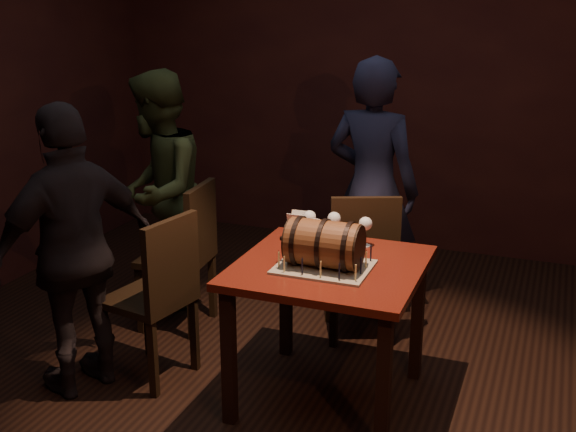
# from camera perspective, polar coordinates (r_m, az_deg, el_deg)

# --- Properties ---
(room_shell) EXTENTS (5.04, 5.04, 2.80)m
(room_shell) POSITION_cam_1_polar(r_m,az_deg,el_deg) (3.46, 0.98, 6.77)
(room_shell) COLOR black
(room_shell) RESTS_ON ground
(pub_table) EXTENTS (0.90, 0.90, 0.75)m
(pub_table) POSITION_cam_1_polar(r_m,az_deg,el_deg) (3.61, 3.30, -5.41)
(pub_table) COLOR #47110B
(pub_table) RESTS_ON ground
(cake_board) EXTENTS (0.45, 0.35, 0.01)m
(cake_board) POSITION_cam_1_polar(r_m,az_deg,el_deg) (3.51, 2.84, -4.05)
(cake_board) COLOR gray
(cake_board) RESTS_ON pub_table
(barrel_cake) EXTENTS (0.41, 0.24, 0.24)m
(barrel_cake) POSITION_cam_1_polar(r_m,az_deg,el_deg) (3.47, 2.87, -2.20)
(barrel_cake) COLOR brown
(barrel_cake) RESTS_ON cake_board
(birthday_candles) EXTENTS (0.40, 0.30, 0.09)m
(birthday_candles) POSITION_cam_1_polar(r_m,az_deg,el_deg) (3.49, 2.87, -3.33)
(birthday_candles) COLOR #EDE08D
(birthday_candles) RESTS_ON cake_board
(wine_glass_left) EXTENTS (0.07, 0.07, 0.16)m
(wine_glass_left) POSITION_cam_1_polar(r_m,az_deg,el_deg) (3.88, 1.70, -0.19)
(wine_glass_left) COLOR silver
(wine_glass_left) RESTS_ON pub_table
(wine_glass_mid) EXTENTS (0.07, 0.07, 0.16)m
(wine_glass_mid) POSITION_cam_1_polar(r_m,az_deg,el_deg) (3.86, 3.66, -0.31)
(wine_glass_mid) COLOR silver
(wine_glass_mid) RESTS_ON pub_table
(wine_glass_right) EXTENTS (0.07, 0.07, 0.16)m
(wine_glass_right) POSITION_cam_1_polar(r_m,az_deg,el_deg) (3.79, 6.14, -0.71)
(wine_glass_right) COLOR silver
(wine_glass_right) RESTS_ON pub_table
(pint_of_ale) EXTENTS (0.07, 0.07, 0.15)m
(pint_of_ale) POSITION_cam_1_polar(r_m,az_deg,el_deg) (3.76, 2.08, -1.49)
(pint_of_ale) COLOR silver
(pint_of_ale) RESTS_ON pub_table
(menu_card) EXTENTS (0.10, 0.05, 0.13)m
(menu_card) POSITION_cam_1_polar(r_m,az_deg,el_deg) (3.95, 0.79, -0.65)
(menu_card) COLOR white
(menu_card) RESTS_ON pub_table
(chair_back) EXTENTS (0.52, 0.52, 0.93)m
(chair_back) POSITION_cam_1_polar(r_m,az_deg,el_deg) (4.29, 5.89, -3.40)
(chair_back) COLOR black
(chair_back) RESTS_ON ground
(chair_left_rear) EXTENTS (0.43, 0.43, 0.93)m
(chair_left_rear) POSITION_cam_1_polar(r_m,az_deg,el_deg) (4.49, -7.98, -2.54)
(chair_left_rear) COLOR black
(chair_left_rear) RESTS_ON ground
(chair_left_front) EXTENTS (0.47, 0.47, 0.93)m
(chair_left_front) POSITION_cam_1_polar(r_m,az_deg,el_deg) (3.90, -10.18, -5.76)
(chair_left_front) COLOR black
(chair_left_front) RESTS_ON ground
(person_back) EXTENTS (0.66, 0.49, 1.67)m
(person_back) POSITION_cam_1_polar(r_m,az_deg,el_deg) (4.60, 6.66, 2.10)
(person_back) COLOR black
(person_back) RESTS_ON ground
(person_left_rear) EXTENTS (0.79, 0.91, 1.57)m
(person_left_rear) POSITION_cam_1_polar(r_m,az_deg,el_deg) (4.77, -10.20, 1.86)
(person_left_rear) COLOR #323C1E
(person_left_rear) RESTS_ON ground
(person_left_front) EXTENTS (0.71, 0.97, 1.53)m
(person_left_front) POSITION_cam_1_polar(r_m,az_deg,el_deg) (3.84, -16.44, -2.69)
(person_left_front) COLOR black
(person_left_front) RESTS_ON ground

